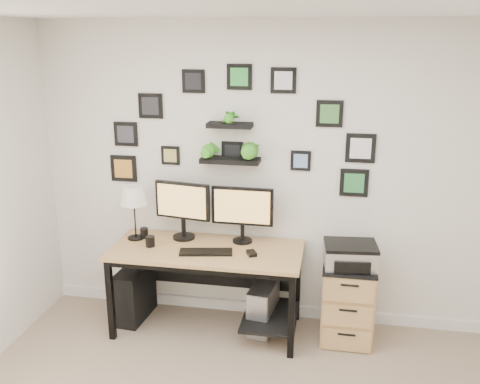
% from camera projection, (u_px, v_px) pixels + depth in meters
% --- Properties ---
extents(room, '(4.00, 4.00, 4.00)m').
position_uv_depth(room, '(265.00, 308.00, 4.92)').
color(room, tan).
rests_on(room, ground).
extents(desk, '(1.60, 0.70, 0.75)m').
position_uv_depth(desk, '(212.00, 261.00, 4.52)').
color(desk, tan).
rests_on(desk, ground).
extents(monitor_left, '(0.50, 0.22, 0.51)m').
position_uv_depth(monitor_left, '(183.00, 206.00, 4.60)').
color(monitor_left, black).
rests_on(monitor_left, desk).
extents(monitor_right, '(0.53, 0.17, 0.49)m').
position_uv_depth(monitor_right, '(242.00, 210.00, 4.52)').
color(monitor_right, black).
rests_on(monitor_right, desk).
extents(keyboard, '(0.45, 0.21, 0.02)m').
position_uv_depth(keyboard, '(206.00, 252.00, 4.37)').
color(keyboard, black).
rests_on(keyboard, desk).
extents(mouse, '(0.10, 0.12, 0.03)m').
position_uv_depth(mouse, '(252.00, 253.00, 4.33)').
color(mouse, black).
rests_on(mouse, desk).
extents(table_lamp, '(0.23, 0.23, 0.48)m').
position_uv_depth(table_lamp, '(134.00, 197.00, 4.58)').
color(table_lamp, black).
rests_on(table_lamp, desk).
extents(mug, '(0.08, 0.08, 0.09)m').
position_uv_depth(mug, '(150.00, 241.00, 4.50)').
color(mug, black).
rests_on(mug, desk).
extents(pen_cup, '(0.07, 0.07, 0.09)m').
position_uv_depth(pen_cup, '(144.00, 233.00, 4.69)').
color(pen_cup, black).
rests_on(pen_cup, desk).
extents(pc_tower_black, '(0.25, 0.49, 0.47)m').
position_uv_depth(pc_tower_black, '(135.00, 293.00, 4.80)').
color(pc_tower_black, black).
rests_on(pc_tower_black, ground).
extents(pc_tower_grey, '(0.24, 0.44, 0.42)m').
position_uv_depth(pc_tower_grey, '(263.00, 308.00, 4.60)').
color(pc_tower_grey, gray).
rests_on(pc_tower_grey, ground).
extents(file_cabinet, '(0.43, 0.53, 0.67)m').
position_uv_depth(file_cabinet, '(347.00, 300.00, 4.46)').
color(file_cabinet, tan).
rests_on(file_cabinet, ground).
extents(printer, '(0.44, 0.37, 0.19)m').
position_uv_depth(printer, '(350.00, 255.00, 4.30)').
color(printer, silver).
rests_on(printer, file_cabinet).
extents(wall_decor, '(2.30, 0.18, 1.07)m').
position_uv_depth(wall_decor, '(234.00, 136.00, 4.46)').
color(wall_decor, black).
rests_on(wall_decor, ground).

